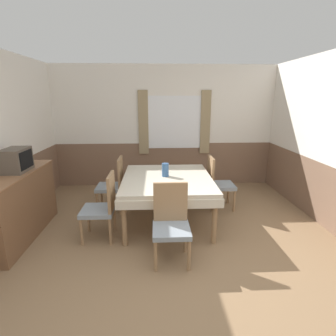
% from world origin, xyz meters
% --- Properties ---
extents(ground_plane, '(16.00, 16.00, 0.00)m').
position_xyz_m(ground_plane, '(0.00, 0.00, 0.00)').
color(ground_plane, '#846647').
extents(wall_back, '(5.13, 0.09, 2.60)m').
position_xyz_m(wall_back, '(0.01, 3.63, 1.30)').
color(wall_back, white).
rests_on(wall_back, ground_plane).
extents(wall_left, '(0.05, 4.01, 2.60)m').
position_xyz_m(wall_left, '(-2.39, 1.81, 1.30)').
color(wall_left, white).
rests_on(wall_left, ground_plane).
extents(wall_right, '(0.05, 4.01, 2.60)m').
position_xyz_m(wall_right, '(2.39, 1.81, 1.30)').
color(wall_right, white).
rests_on(wall_right, ground_plane).
extents(dining_table, '(1.39, 1.59, 0.73)m').
position_xyz_m(dining_table, '(-0.02, 1.76, 0.63)').
color(dining_table, beige).
rests_on(dining_table, ground_plane).
extents(chair_head_near, '(0.44, 0.44, 0.94)m').
position_xyz_m(chair_head_near, '(-0.02, 0.75, 0.49)').
color(chair_head_near, '#93704C').
rests_on(chair_head_near, ground_plane).
extents(chair_left_near, '(0.44, 0.44, 0.94)m').
position_xyz_m(chair_left_near, '(-0.93, 1.27, 0.49)').
color(chair_left_near, '#93704C').
rests_on(chair_left_near, ground_plane).
extents(chair_right_far, '(0.44, 0.44, 0.94)m').
position_xyz_m(chair_right_far, '(0.89, 2.25, 0.49)').
color(chair_right_far, '#93704C').
rests_on(chair_right_far, ground_plane).
extents(chair_left_far, '(0.44, 0.44, 0.94)m').
position_xyz_m(chair_left_far, '(-0.93, 2.25, 0.49)').
color(chair_left_far, '#93704C').
rests_on(chair_left_far, ground_plane).
extents(sideboard, '(0.46, 1.58, 0.94)m').
position_xyz_m(sideboard, '(-2.13, 1.36, 0.48)').
color(sideboard, brown).
rests_on(sideboard, ground_plane).
extents(tv, '(0.29, 0.43, 0.32)m').
position_xyz_m(tv, '(-2.11, 1.46, 1.10)').
color(tv, '#51473D').
rests_on(tv, sideboard).
extents(vase, '(0.11, 0.11, 0.21)m').
position_xyz_m(vase, '(-0.05, 1.82, 0.84)').
color(vase, '#335684').
rests_on(vase, dining_table).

